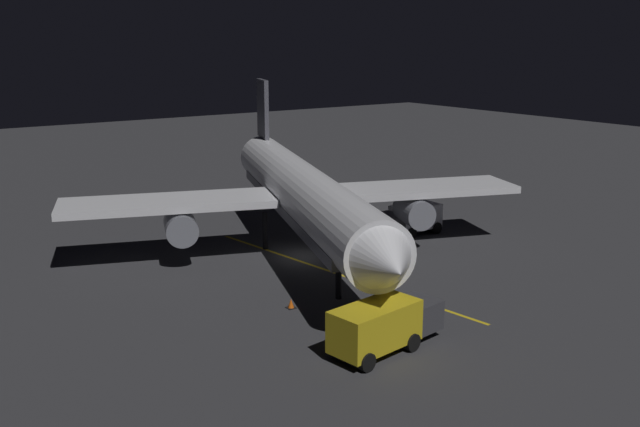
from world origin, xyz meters
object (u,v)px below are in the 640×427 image
baggage_truck (384,326)px  traffic_cone_under_wing (390,256)px  airliner (301,193)px  catering_truck (409,220)px  traffic_cone_near_right (291,304)px  traffic_cone_near_left (374,252)px  ground_crew_worker (359,315)px

baggage_truck → traffic_cone_under_wing: size_ratio=12.00×
airliner → catering_truck: 10.22m
airliner → baggage_truck: 16.88m
catering_truck → traffic_cone_near_right: (15.87, 7.90, -0.93)m
catering_truck → traffic_cone_under_wing: (5.33, 4.02, -0.93)m
catering_truck → traffic_cone_near_left: size_ratio=10.28×
baggage_truck → traffic_cone_near_right: bearing=-85.1°
baggage_truck → catering_truck: 21.55m
airliner → traffic_cone_near_left: bearing=142.9°
airliner → ground_crew_worker: 14.50m
traffic_cone_near_left → traffic_cone_under_wing: 1.37m
airliner → baggage_truck: (5.56, 15.63, -3.12)m
traffic_cone_under_wing → traffic_cone_near_left: bearing=-77.9°
traffic_cone_near_left → traffic_cone_under_wing: same height
traffic_cone_near_right → traffic_cone_near_left: bearing=-153.0°
airliner → catering_truck: size_ratio=6.46×
baggage_truck → traffic_cone_near_left: baggage_truck is taller
traffic_cone_under_wing → baggage_truck: bearing=48.5°
airliner → traffic_cone_near_right: 11.15m
catering_truck → traffic_cone_near_right: size_ratio=10.28×
catering_truck → traffic_cone_under_wing: bearing=37.0°
airliner → traffic_cone_near_right: bearing=53.3°
baggage_truck → ground_crew_worker: size_ratio=3.79×
traffic_cone_near_left → traffic_cone_near_right: same height
ground_crew_worker → traffic_cone_near_right: (1.11, -4.82, -0.64)m
catering_truck → traffic_cone_near_left: 6.29m
airliner → traffic_cone_under_wing: 7.47m
ground_crew_worker → traffic_cone_under_wing: ground_crew_worker is taller
baggage_truck → traffic_cone_under_wing: (-9.92, -11.20, -1.03)m
ground_crew_worker → traffic_cone_near_left: (-9.15, -10.04, -0.64)m
baggage_truck → catering_truck: (-15.25, -15.23, -0.10)m
airliner → catering_truck: bearing=177.6°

